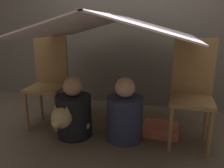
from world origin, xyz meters
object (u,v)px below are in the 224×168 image
object	(u,v)px
chair_right	(192,89)
dog	(68,122)
person_front	(74,112)
person_second	(125,115)
chair_left	(49,79)

from	to	relation	value
chair_right	dog	xyz separation A→B (m)	(-1.14, -0.27, -0.35)
chair_right	person_front	xyz separation A→B (m)	(-1.11, -0.20, -0.28)
chair_right	person_second	world-z (taller)	chair_right
chair_left	person_second	world-z (taller)	chair_left
person_second	dog	distance (m)	0.57
dog	person_front	bearing A→B (deg)	64.12
chair_left	dog	distance (m)	0.57
chair_left	dog	bearing A→B (deg)	-44.18
person_front	person_second	size ratio (longest dim) A/B	0.98
chair_right	person_second	bearing A→B (deg)	-167.12
person_second	chair_left	bearing A→B (deg)	171.92
chair_right	person_front	size ratio (longest dim) A/B	1.59
chair_right	person_front	bearing A→B (deg)	-168.91
person_second	chair_right	bearing A→B (deg)	11.97
person_front	person_second	bearing A→B (deg)	8.03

